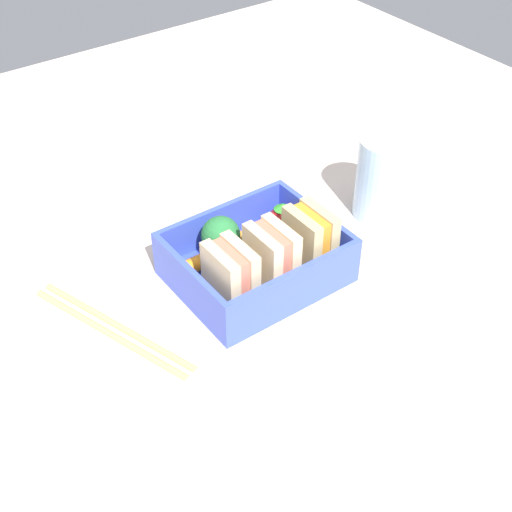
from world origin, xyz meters
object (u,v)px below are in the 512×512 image
at_px(sandwich_center_left, 272,257).
at_px(broccoli_floret, 221,236).
at_px(sandwich_left, 310,239).
at_px(sandwich_center, 231,276).
at_px(chopstick_pair, 112,327).
at_px(carrot_stick_left, 253,240).
at_px(drinking_glass, 383,178).
at_px(strawberry_far_left, 282,220).
at_px(carrot_stick_far_left, 197,264).

distance_m(sandwich_center_left, broccoli_floret, 0.06).
bearing_deg(sandwich_left, sandwich_center, 0.00).
bearing_deg(chopstick_pair, sandwich_left, 167.70).
distance_m(carrot_stick_left, drinking_glass, 0.16).
xyz_separation_m(carrot_stick_left, chopstick_pair, (0.17, 0.01, -0.01)).
bearing_deg(carrot_stick_left, sandwich_left, 115.05).
xyz_separation_m(sandwich_left, sandwich_center_left, (0.05, 0.00, 0.00)).
distance_m(sandwich_center_left, chopstick_pair, 0.16).
xyz_separation_m(sandwich_left, strawberry_far_left, (-0.01, -0.05, -0.01)).
relative_size(sandwich_center_left, drinking_glass, 0.66).
height_order(sandwich_center_left, carrot_stick_left, sandwich_center_left).
relative_size(sandwich_left, sandwich_center_left, 1.00).
xyz_separation_m(carrot_stick_left, drinking_glass, (-0.16, 0.03, 0.03)).
bearing_deg(carrot_stick_far_left, carrot_stick_left, -179.80).
distance_m(sandwich_left, carrot_stick_far_left, 0.11).
height_order(carrot_stick_left, drinking_glass, drinking_glass).
relative_size(sandwich_center_left, broccoli_floret, 1.22).
xyz_separation_m(broccoli_floret, chopstick_pair, (0.13, 0.01, -0.04)).
bearing_deg(broccoli_floret, drinking_glass, 173.24).
bearing_deg(sandwich_center, strawberry_far_left, -152.02).
bearing_deg(sandwich_center, carrot_stick_far_left, -87.81).
distance_m(sandwich_left, chopstick_pair, 0.21).
bearing_deg(strawberry_far_left, drinking_glass, 169.42).
distance_m(strawberry_far_left, broccoli_floret, 0.08).
xyz_separation_m(sandwich_center_left, carrot_stick_far_left, (0.05, -0.06, -0.02)).
height_order(sandwich_left, sandwich_center, same).
bearing_deg(sandwich_left, strawberry_far_left, -98.94).
bearing_deg(carrot_stick_left, sandwich_center, 40.49).
height_order(sandwich_center, broccoli_floret, sandwich_center).
bearing_deg(broccoli_floret, sandwich_center_left, 110.71).
distance_m(sandwich_center_left, carrot_stick_left, 0.07).
bearing_deg(broccoli_floret, sandwich_center, 64.76).
distance_m(sandwich_left, drinking_glass, 0.13).
bearing_deg(sandwich_left, broccoli_floret, -39.16).
xyz_separation_m(sandwich_left, carrot_stick_left, (0.03, -0.06, -0.03)).
bearing_deg(sandwich_center, carrot_stick_left, -139.51).
height_order(sandwich_left, carrot_stick_far_left, sandwich_left).
bearing_deg(drinking_glass, sandwich_center_left, 10.29).
relative_size(sandwich_center, chopstick_pair, 0.34).
distance_m(chopstick_pair, drinking_glass, 0.33).
xyz_separation_m(strawberry_far_left, drinking_glass, (-0.12, 0.02, 0.02)).
xyz_separation_m(sandwich_center_left, broccoli_floret, (0.02, -0.06, -0.00)).
height_order(strawberry_far_left, carrot_stick_left, strawberry_far_left).
height_order(carrot_stick_left, carrot_stick_far_left, carrot_stick_far_left).
bearing_deg(sandwich_center_left, carrot_stick_far_left, -49.27).
height_order(broccoli_floret, chopstick_pair, broccoli_floret).
relative_size(sandwich_center_left, strawberry_far_left, 1.66).
relative_size(sandwich_center_left, carrot_stick_far_left, 1.36).
xyz_separation_m(sandwich_center, strawberry_far_left, (-0.10, -0.05, -0.01)).
height_order(sandwich_center_left, strawberry_far_left, sandwich_center_left).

